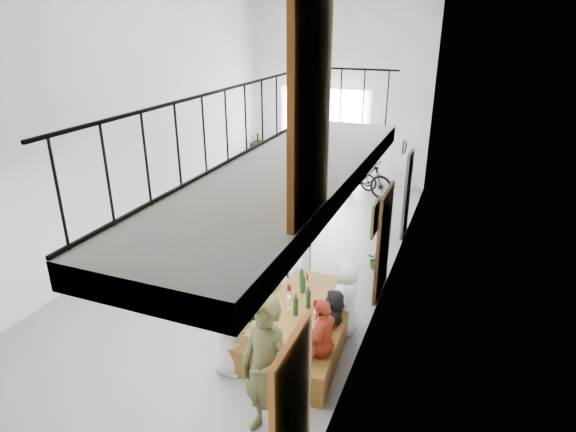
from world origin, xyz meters
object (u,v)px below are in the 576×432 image
at_px(tasting_table, 298,308).
at_px(side_bench, 168,224).
at_px(oak_barrel, 256,168).
at_px(host_standing, 266,371).
at_px(bench_inner, 262,326).
at_px(bicycle_near, 353,175).
at_px(serving_counter, 280,160).

bearing_deg(tasting_table, side_bench, 146.31).
xyz_separation_m(tasting_table, oak_barrel, (-4.04, 7.15, -0.23)).
bearing_deg(side_bench, tasting_table, -33.80).
bearing_deg(side_bench, host_standing, -45.23).
distance_m(bench_inner, oak_barrel, 7.93).
height_order(tasting_table, oak_barrel, oak_barrel).
xyz_separation_m(bench_inner, side_bench, (-3.75, 2.91, 0.00)).
distance_m(tasting_table, host_standing, 1.74).
height_order(bench_inner, host_standing, host_standing).
bearing_deg(bicycle_near, serving_counter, 92.09).
height_order(host_standing, bicycle_near, host_standing).
height_order(serving_counter, bicycle_near, serving_counter).
distance_m(side_bench, oak_barrel, 4.25).
bearing_deg(serving_counter, bicycle_near, -1.79).
bearing_deg(oak_barrel, bench_inner, -64.35).
relative_size(bench_inner, host_standing, 1.03).
height_order(tasting_table, bench_inner, tasting_table).
xyz_separation_m(side_bench, oak_barrel, (0.32, 4.23, 0.25)).
bearing_deg(oak_barrel, side_bench, -94.33).
distance_m(oak_barrel, host_standing, 9.84).
distance_m(bench_inner, bicycle_near, 7.73).
distance_m(bench_inner, serving_counter, 8.61).
distance_m(tasting_table, bench_inner, 0.78).
bearing_deg(bicycle_near, side_bench, 156.14).
bearing_deg(tasting_table, bicycle_near, 98.31).
height_order(oak_barrel, serving_counter, serving_counter).
bearing_deg(bench_inner, host_standing, -66.22).
xyz_separation_m(bench_inner, oak_barrel, (-3.43, 7.14, 0.25)).
bearing_deg(side_bench, oak_barrel, 85.67).
bearing_deg(tasting_table, oak_barrel, 119.58).
xyz_separation_m(side_bench, bicycle_near, (3.25, 4.80, 0.18)).
bearing_deg(bicycle_near, tasting_table, -161.59).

